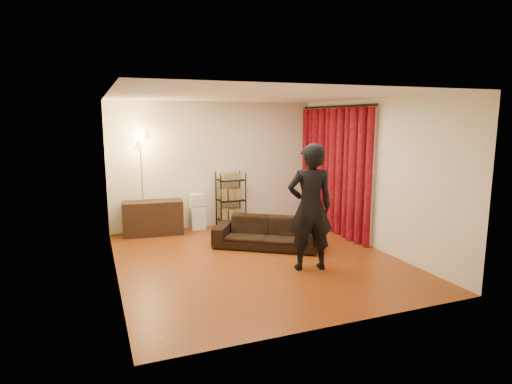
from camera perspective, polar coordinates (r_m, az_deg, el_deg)
name	(u,v)px	position (r m, az deg, el deg)	size (l,w,h in m)	color
floor	(257,259)	(7.31, 0.12, -8.96)	(5.00, 5.00, 0.00)	brown
ceiling	(257,96)	(6.92, 0.13, 12.70)	(5.00, 5.00, 0.00)	white
wall_back	(215,165)	(9.34, -5.48, 3.64)	(5.00, 5.00, 0.00)	#EDE7CA
wall_front	(340,211)	(4.78, 11.12, -2.50)	(5.00, 5.00, 0.00)	#EDE7CA
wall_left	(112,188)	(6.52, -18.61, 0.45)	(5.00, 5.00, 0.00)	#EDE7CA
wall_right	(372,174)	(8.08, 15.18, 2.36)	(5.00, 5.00, 0.00)	#EDE7CA
curtain_rod	(336,107)	(8.89, 10.65, 11.14)	(0.04, 0.04, 2.65)	black
curtain	(333,171)	(8.94, 10.27, 2.76)	(0.22, 2.65, 2.55)	maroon
sofa	(266,233)	(7.88, 1.40, -5.43)	(1.90, 0.74, 0.55)	black
person	(310,207)	(6.66, 7.22, -2.05)	(0.72, 0.48, 1.98)	black
media_cabinet	(153,218)	(8.96, -13.55, -3.37)	(1.19, 0.45, 0.69)	#322114
storage_boxes	(197,211)	(9.20, -7.83, -2.59)	(0.31, 0.25, 0.77)	silver
wire_shelf	(231,200)	(9.25, -3.38, -1.07)	(0.55, 0.38, 1.21)	black
floor_lamp	(142,185)	(8.77, -14.95, 0.86)	(0.37, 0.37, 2.07)	silver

